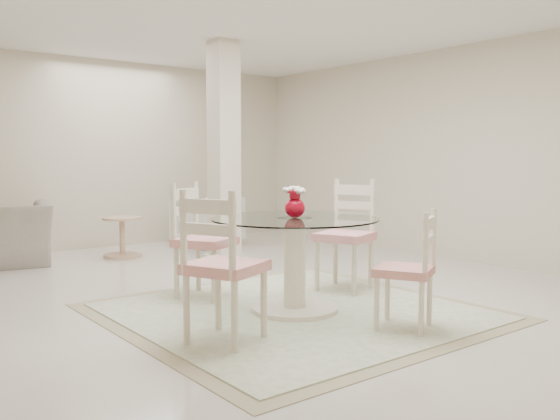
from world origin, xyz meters
TOP-DOWN VIEW (x-y plane):
  - ground at (0.00, 0.00)m, footprint 7.00×7.00m
  - room_shell at (0.00, 0.00)m, footprint 6.02×7.02m
  - column at (0.50, 1.30)m, footprint 0.30×0.30m
  - area_rug at (-0.32, -1.06)m, footprint 2.87×2.87m
  - dining_table at (-0.32, -1.06)m, footprint 1.39×1.39m
  - red_vase at (-0.32, -1.06)m, footprint 0.20×0.19m
  - dining_chair_east at (0.65, -0.71)m, footprint 0.61×0.61m
  - dining_chair_north at (-0.68, -0.11)m, footprint 0.64×0.64m
  - dining_chair_west at (-1.28, -1.42)m, footprint 0.63×0.63m
  - dining_chair_south at (0.04, -2.01)m, footprint 0.54×0.54m
  - armchair_white at (1.07, 2.67)m, footprint 0.95×0.96m
  - side_table at (-0.33, 2.48)m, footprint 0.51×0.51m

SIDE VIEW (x-z plane):
  - ground at x=0.00m, z-range 0.00..0.00m
  - area_rug at x=-0.32m, z-range 0.00..0.02m
  - side_table at x=-0.33m, z-range -0.02..0.51m
  - armchair_white at x=1.07m, z-range 0.00..0.74m
  - dining_table at x=-0.32m, z-range 0.01..0.81m
  - dining_chair_south at x=0.04m, z-range 0.03..1.03m
  - dining_chair_north at x=-0.68m, z-range 0.03..1.21m
  - dining_chair_west at x=-1.28m, z-range 0.03..1.22m
  - dining_chair_east at x=0.65m, z-range 0.03..1.23m
  - red_vase at x=-0.32m, z-range 0.80..1.06m
  - column at x=0.50m, z-range 0.00..2.70m
  - room_shell at x=0.00m, z-range 0.50..3.21m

